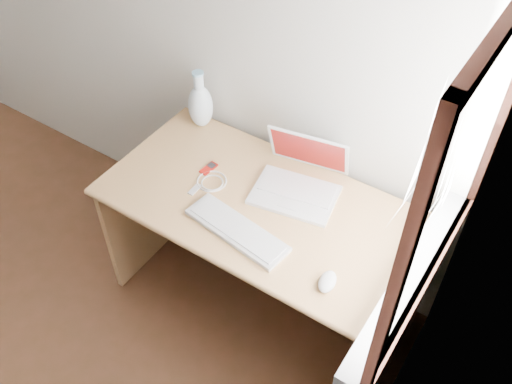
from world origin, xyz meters
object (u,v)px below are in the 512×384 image
Objects in this scene: desk at (273,225)px; vase at (200,105)px; laptop at (301,181)px; external_keyboard at (237,230)px.

vase is (-0.52, 0.19, 0.32)m from desk.
laptop is 0.35m from external_keyboard.
desk is at bearing 96.65° from external_keyboard.
vase reaches higher than laptop.
external_keyboard is 1.57× the size of vase.
laptop is at bearing 42.14° from desk.
laptop is 0.62m from vase.
external_keyboard reaches higher than desk.
vase reaches higher than external_keyboard.
desk is 2.94× the size of external_keyboard.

